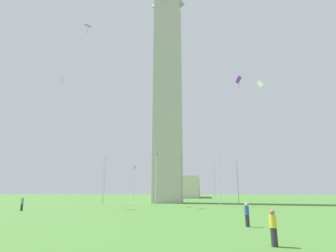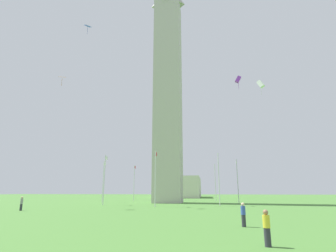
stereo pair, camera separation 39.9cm
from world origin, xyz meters
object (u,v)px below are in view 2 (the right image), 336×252
Objects in this scene: flagpole_se at (104,177)px; distant_building at (181,187)px; flagpole_sw at (219,177)px; flagpole_n at (176,182)px; person_gray_shirt at (21,204)px; kite_orange_diamond at (62,77)px; flagpole_nw at (215,181)px; flagpole_e at (103,180)px; flagpole_w at (238,179)px; flagpole_ne at (134,181)px; kite_white_box at (261,84)px; person_yellow_shirt at (267,228)px; kite_purple_box at (238,80)px; person_blue_shirt at (243,215)px; obelisk_monument at (168,82)px; flagpole_s at (155,176)px; kite_blue_diamond at (88,26)px.

flagpole_se is 56.83m from distant_building.
flagpole_n is at bearing 22.50° from flagpole_sw.
person_gray_shirt is at bearing 158.70° from flagpole_n.
person_gray_shirt is at bearing 177.89° from kite_orange_diamond.
flagpole_e is at bearing 112.50° from flagpole_nw.
flagpole_w is 38.01m from kite_orange_diamond.
flagpole_ne is 0.32× the size of distant_building.
kite_white_box is (-8.51, -32.69, 16.79)m from flagpole_e.
person_yellow_shirt is 37.49m from kite_purple_box.
flagpole_se is at bearing 90.00° from flagpole_sw.
flagpole_ne is 3.66× the size of kite_purple_box.
kite_purple_box is at bearing -114.83° from flagpole_sw.
distant_building is at bearing 20.19° from kite_white_box.
kite_purple_box is at bearing -4.05° from person_blue_shirt.
kite_orange_diamond is at bearing 43.26° from person_gray_shirt.
kite_purple_box is at bearing 179.13° from flagpole_w.
obelisk_monument reaches higher than person_yellow_shirt.
person_blue_shirt is at bearing -154.63° from flagpole_s.
flagpole_ne is at bearing 28.09° from person_blue_shirt.
person_gray_shirt is at bearing 160.76° from flagpole_se.
flagpole_sw is at bearing -168.25° from distant_building.
flagpole_nw is 37.94m from distant_building.
flagpole_sw is 26.59m from person_blue_shirt.
flagpole_w reaches higher than person_gray_shirt.
kite_white_box is (34.61, -7.81, 20.75)m from person_yellow_shirt.
kite_white_box is at bearing -29.65° from person_yellow_shirt.
flagpole_w is (14.22, -14.22, 0.00)m from flagpole_s.
flagpole_se is 1.00× the size of flagpole_w.
flagpole_ne is 20.11m from flagpole_se.
distant_building is (60.06, -11.94, -29.42)m from kite_blue_diamond.
flagpole_s is 60.39m from distant_building.
flagpole_w is at bearing -67.50° from flagpole_se.
obelisk_monument is 6.10× the size of flagpole_w.
flagpole_e is at bearing 89.78° from obelisk_monument.
flagpole_w reaches higher than person_blue_shirt.
flagpole_se is at bearing 85.62° from kite_purple_box.
person_gray_shirt is 37.77m from kite_purple_box.
kite_purple_box reaches higher than person_blue_shirt.
flagpole_n is 39.40m from kite_orange_diamond.
kite_blue_diamond is 0.07× the size of distant_building.
person_gray_shirt reaches higher than person_blue_shirt.
flagpole_n is 33.95m from kite_purple_box.
flagpole_s is at bearing -91.28° from kite_blue_diamond.
kite_white_box is 1.62× the size of kite_orange_diamond.
person_yellow_shirt is at bearing -166.10° from obelisk_monument.
flagpole_n is 10.89m from flagpole_ne.
obelisk_monument is at bearing 49.85° from kite_purple_box.
kite_white_box is (27.84, -7.97, 20.74)m from person_blue_shirt.
flagpole_n is 5.38× the size of person_blue_shirt.
flagpole_w is 3.02× the size of kite_white_box.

